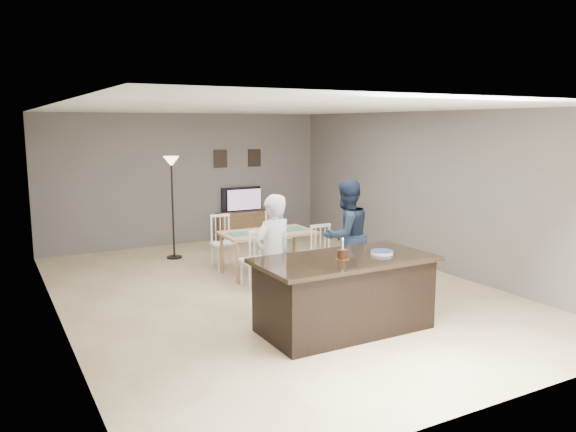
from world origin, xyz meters
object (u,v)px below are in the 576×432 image
man (346,236)px  dining_table (268,239)px  woman (273,257)px  plate_stack (382,252)px  kitchen_island (344,293)px  tv_console (245,226)px  birthday_cake (343,254)px  floor_lamp (172,180)px  television (243,200)px

man → dining_table: bearing=-72.6°
woman → plate_stack: size_ratio=5.76×
kitchen_island → tv_console: 5.70m
dining_table → kitchen_island: bearing=-95.8°
tv_console → dining_table: 2.93m
man → birthday_cake: 1.73m
woman → plate_stack: 1.37m
woman → plate_stack: (1.06, -0.87, 0.12)m
man → floor_lamp: (-1.63, 3.25, 0.64)m
plate_stack → tv_console: bearing=82.9°
kitchen_island → tv_console: kitchen_island is taller
tv_console → birthday_cake: bearing=-102.7°
television → woman: 5.15m
woman → man: 1.61m
dining_table → birthday_cake: bearing=-97.0°
woman → television: bearing=-123.4°
birthday_cake → kitchen_island: bearing=36.3°
birthday_cake → woman: bearing=120.0°
kitchen_island → birthday_cake: birthday_cake is taller
plate_stack → floor_lamp: size_ratio=0.15×
television → floor_lamp: floor_lamp is taller
kitchen_island → man: bearing=54.9°
man → floor_lamp: 3.69m
man → plate_stack: man is taller
birthday_cake → floor_lamp: 4.72m
television → woman: woman is taller
woman → birthday_cake: bearing=106.5°
birthday_cake → dining_table: 2.88m
woman → dining_table: (0.92, 1.97, -0.21)m
kitchen_island → tv_console: bearing=77.8°
floor_lamp → tv_console: bearing=27.2°
plate_stack → floor_lamp: 4.85m
plate_stack → woman: bearing=140.6°
plate_stack → dining_table: 2.87m
tv_console → television: size_ratio=1.31×
kitchen_island → plate_stack: size_ratio=7.70×
television → birthday_cake: birthday_cake is taller
tv_console → woman: size_ratio=0.75×
tv_console → birthday_cake: size_ratio=4.71×
kitchen_island → television: bearing=78.0°
man → birthday_cake: size_ratio=6.58×
television → plate_stack: television is taller
kitchen_island → birthday_cake: size_ratio=8.45×
dining_table → floor_lamp: 2.28m
woman → birthday_cake: size_ratio=6.32×
television → woman: size_ratio=0.57×
tv_console → plate_stack: 5.72m
birthday_cake → tv_console: bearing=77.3°
floor_lamp → dining_table: bearing=-60.3°
television → man: man is taller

